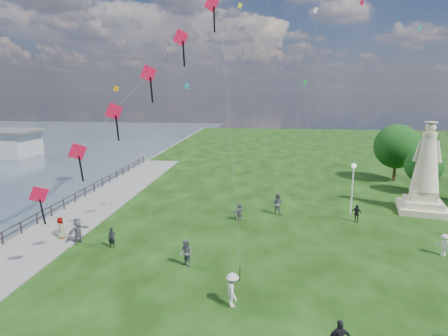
# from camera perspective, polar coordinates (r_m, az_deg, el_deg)

# --- Properties ---
(waterfront) EXTENTS (200.00, 200.00, 1.51)m
(waterfront) POSITION_cam_1_polar(r_m,az_deg,el_deg) (32.50, -25.87, -8.68)
(waterfront) COLOR #394A55
(waterfront) RESTS_ON ground
(statue) EXTENTS (4.70, 4.70, 8.02)m
(statue) POSITION_cam_1_polar(r_m,az_deg,el_deg) (37.29, 28.31, -1.43)
(statue) COLOR beige
(statue) RESTS_ON ground
(lamppost) EXTENTS (0.42, 0.42, 4.55)m
(lamppost) POSITION_cam_1_polar(r_m,az_deg,el_deg) (33.79, 19.06, -1.45)
(lamppost) COLOR silver
(lamppost) RESTS_ON ground
(tree_row) EXTENTS (8.53, 13.79, 6.78)m
(tree_row) POSITION_cam_1_polar(r_m,az_deg,el_deg) (46.06, 26.84, 1.82)
(tree_row) COLOR #382314
(tree_row) RESTS_ON ground
(person_0) EXTENTS (0.57, 0.40, 1.46)m
(person_0) POSITION_cam_1_polar(r_m,az_deg,el_deg) (27.15, -16.72, -10.14)
(person_0) COLOR black
(person_0) RESTS_ON ground
(person_1) EXTENTS (1.00, 0.96, 1.76)m
(person_1) POSITION_cam_1_polar(r_m,az_deg,el_deg) (23.49, -5.82, -12.81)
(person_1) COLOR #595960
(person_1) RESTS_ON ground
(person_2) EXTENTS (0.93, 1.27, 1.76)m
(person_2) POSITION_cam_1_polar(r_m,az_deg,el_deg) (19.59, 1.30, -18.08)
(person_2) COLOR silver
(person_2) RESTS_ON ground
(person_5) EXTENTS (1.36, 1.85, 1.83)m
(person_5) POSITION_cam_1_polar(r_m,az_deg,el_deg) (28.65, -21.36, -8.90)
(person_5) COLOR #595960
(person_5) RESTS_ON ground
(person_7) EXTENTS (1.05, 0.81, 1.90)m
(person_7) POSITION_cam_1_polar(r_m,az_deg,el_deg) (33.05, 8.11, -5.38)
(person_7) COLOR #595960
(person_7) RESTS_ON ground
(person_8) EXTENTS (0.96, 1.07, 1.48)m
(person_8) POSITION_cam_1_polar(r_m,az_deg,el_deg) (28.75, 30.53, -10.06)
(person_8) COLOR silver
(person_8) RESTS_ON ground
(person_9) EXTENTS (0.98, 0.80, 1.49)m
(person_9) POSITION_cam_1_polar(r_m,az_deg,el_deg) (32.73, 19.54, -6.52)
(person_9) COLOR black
(person_9) RESTS_ON ground
(person_10) EXTENTS (0.76, 0.89, 1.57)m
(person_10) POSITION_cam_1_polar(r_m,az_deg,el_deg) (29.84, -23.60, -8.53)
(person_10) COLOR #595960
(person_10) RESTS_ON ground
(person_11) EXTENTS (1.30, 1.44, 1.47)m
(person_11) POSITION_cam_1_polar(r_m,az_deg,el_deg) (31.32, 2.35, -6.66)
(person_11) COLOR #595960
(person_11) RESTS_ON ground
(red_kite_train) EXTENTS (12.18, 9.35, 16.40)m
(red_kite_train) POSITION_cam_1_polar(r_m,az_deg,el_deg) (22.57, -14.39, 10.21)
(red_kite_train) COLOR black
(red_kite_train) RESTS_ON ground
(small_kites) EXTENTS (29.35, 19.16, 31.67)m
(small_kites) POSITION_cam_1_polar(r_m,az_deg,el_deg) (39.80, 8.63, 16.72)
(small_kites) COLOR teal
(small_kites) RESTS_ON ground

